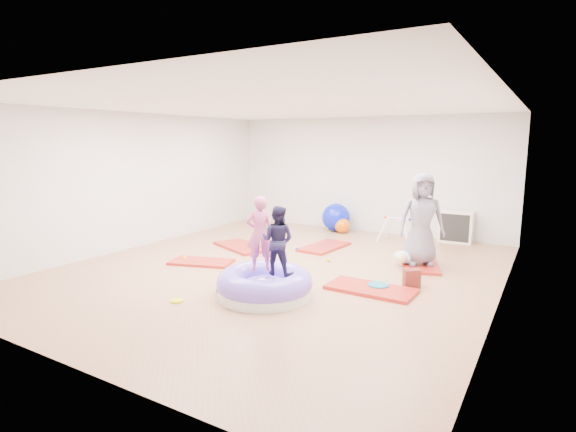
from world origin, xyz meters
The scene contains 19 objects.
room centered at (0.00, 0.00, 1.40)m, with size 7.01×8.01×2.81m.
gym_mat_front_left centered at (-1.43, -0.41, 0.02)m, with size 1.12×0.56×0.05m, color #9F3218.
gym_mat_mid_left centered at (-1.51, 0.94, 0.03)m, with size 1.32×0.66×0.06m, color #9F3218.
gym_mat_center_back centered at (-0.01, 1.82, 0.03)m, with size 1.24×0.62×0.05m, color #9F3218.
gym_mat_right centered at (1.79, -0.29, 0.03)m, with size 1.29×0.65×0.05m, color #9F3218.
gym_mat_rear_right centered at (2.06, 1.48, 0.03)m, with size 1.24×0.62×0.05m, color #9F3218.
inflatable_cushion centered at (0.56, -1.31, 0.17)m, with size 1.39×1.39×0.44m.
child_pink centered at (0.42, -1.21, 0.95)m, with size 0.40×0.26×1.09m, color #C9528B.
child_navy centered at (0.76, -1.26, 0.89)m, with size 0.48×0.37×0.98m, color #1A1636.
adult_caregiver centered at (2.07, 1.41, 0.86)m, with size 0.79×0.51×1.62m, color slate.
infant centered at (1.83, 1.25, 0.17)m, with size 0.40×0.40×0.23m.
ball_pit_balls centered at (0.10, 0.26, 0.04)m, with size 3.53×3.54×0.08m.
exercise_ball_blue centered at (-0.57, 3.60, 0.35)m, with size 0.69×0.69×0.69m, color #0A19D2.
exercise_ball_orange centered at (-0.33, 3.45, 0.18)m, with size 0.37×0.37×0.37m, color #D75C02.
infant_play_gym centered at (1.13, 3.12, 0.37)m, with size 0.73×0.69×0.56m.
cube_shelf centered at (2.24, 3.79, 0.35)m, with size 0.70×0.35×0.70m.
balance_disc centered at (1.86, -0.14, 0.04)m, with size 0.32×0.32×0.07m, color #10748E.
backpack centered at (2.27, 0.18, 0.14)m, with size 0.24×0.15×0.28m, color #BB392A.
yellow_toy centered at (-0.36, -2.12, 0.01)m, with size 0.18×0.18×0.03m, color #CBD705.
Camera 1 is at (4.02, -6.47, 2.21)m, focal length 28.00 mm.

